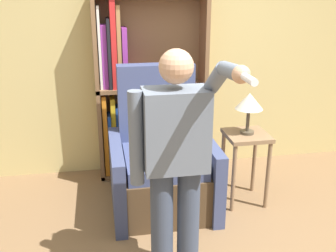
{
  "coord_description": "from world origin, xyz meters",
  "views": [
    {
      "loc": [
        -0.74,
        -1.99,
        1.91
      ],
      "look_at": [
        -0.27,
        0.67,
        0.94
      ],
      "focal_mm": 42.0,
      "sensor_mm": 36.0,
      "label": 1
    }
  ],
  "objects_px": {
    "bookcase": "(137,90)",
    "armchair": "(161,166)",
    "person_standing": "(176,158)",
    "side_table": "(246,149)",
    "table_lamp": "(249,103)"
  },
  "relations": [
    {
      "from": "bookcase",
      "to": "armchair",
      "type": "xyz_separation_m",
      "value": [
        0.14,
        -0.68,
        -0.54
      ]
    },
    {
      "from": "bookcase",
      "to": "person_standing",
      "type": "distance_m",
      "value": 1.65
    },
    {
      "from": "person_standing",
      "to": "table_lamp",
      "type": "height_order",
      "value": "person_standing"
    },
    {
      "from": "side_table",
      "to": "table_lamp",
      "type": "height_order",
      "value": "table_lamp"
    },
    {
      "from": "armchair",
      "to": "person_standing",
      "type": "relative_size",
      "value": 0.79
    },
    {
      "from": "bookcase",
      "to": "person_standing",
      "type": "relative_size",
      "value": 1.19
    },
    {
      "from": "armchair",
      "to": "person_standing",
      "type": "bearing_deg",
      "value": -93.59
    },
    {
      "from": "armchair",
      "to": "table_lamp",
      "type": "bearing_deg",
      "value": -6.73
    },
    {
      "from": "person_standing",
      "to": "side_table",
      "type": "relative_size",
      "value": 2.34
    },
    {
      "from": "bookcase",
      "to": "person_standing",
      "type": "height_order",
      "value": "bookcase"
    },
    {
      "from": "armchair",
      "to": "person_standing",
      "type": "xyz_separation_m",
      "value": [
        -0.06,
        -0.97,
        0.51
      ]
    },
    {
      "from": "side_table",
      "to": "table_lamp",
      "type": "relative_size",
      "value": 1.82
    },
    {
      "from": "table_lamp",
      "to": "armchair",
      "type": "bearing_deg",
      "value": 173.27
    },
    {
      "from": "bookcase",
      "to": "table_lamp",
      "type": "height_order",
      "value": "bookcase"
    },
    {
      "from": "person_standing",
      "to": "side_table",
      "type": "distance_m",
      "value": 1.26
    }
  ]
}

